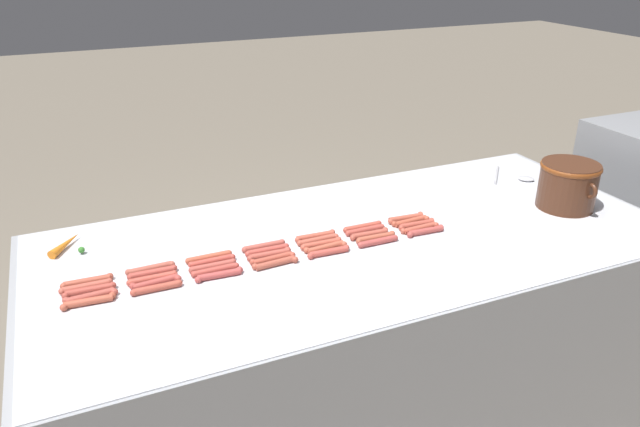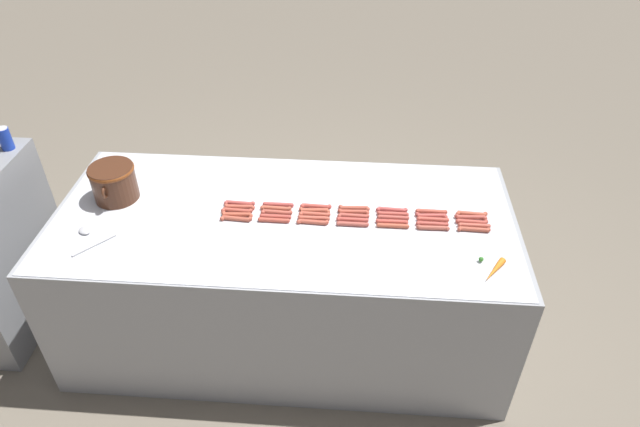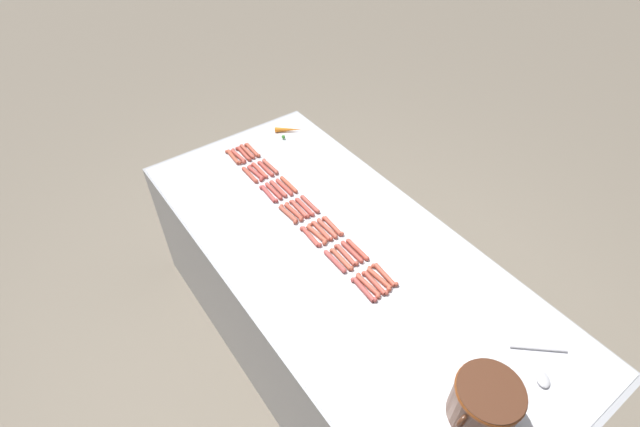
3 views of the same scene
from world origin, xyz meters
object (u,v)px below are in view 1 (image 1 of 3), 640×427
at_px(hot_dog_11, 318,240).
at_px(hot_dog_27, 420,228).
at_px(hot_dog_25, 326,247).
at_px(hot_dog_1, 150,268).
at_px(hot_dog_8, 152,273).
at_px(hot_dog_29, 157,288).
at_px(hot_dog_24, 273,259).
at_px(hot_dog_18, 321,244).
at_px(hot_dog_0, 87,281).
at_px(hot_dog_15, 152,278).
at_px(hot_dog_9, 212,261).
at_px(hot_dog_22, 156,282).
at_px(hot_dog_28, 88,301).
at_px(hot_dog_19, 369,234).
at_px(hot_dog_16, 213,266).
at_px(hot_dog_20, 417,224).
at_px(bean_pot, 568,183).
at_px(hot_dog_33, 378,241).
at_px(carrot, 66,244).
at_px(hot_dog_30, 219,275).
at_px(hot_dog_6, 406,218).
at_px(hot_dog_5, 363,227).
at_px(hot_dog_4, 315,236).
at_px(hot_dog_21, 91,296).
at_px(serving_spoon, 516,177).
at_px(hot_dog_10, 267,250).
at_px(hot_dog_34, 426,231).
at_px(hot_dog_13, 411,221).
at_px(hot_dog_31, 275,263).
at_px(hot_dog_23, 215,270).
at_px(hot_dog_3, 264,246).
at_px(hot_dog_7, 86,286).
at_px(hot_dog_32, 329,252).
at_px(hot_dog_17, 269,254).

xyz_separation_m(hot_dog_11, hot_dog_27, (0.07, 0.39, 0.00)).
bearing_deg(hot_dog_25, hot_dog_1, -99.37).
height_order(hot_dog_8, hot_dog_29, same).
bearing_deg(hot_dog_24, hot_dog_18, 99.87).
bearing_deg(hot_dog_0, hot_dog_15, 71.46).
xyz_separation_m(hot_dog_9, hot_dog_24, (0.07, 0.19, 0.00)).
distance_m(hot_dog_22, hot_dog_28, 0.21).
height_order(hot_dog_19, hot_dog_28, same).
height_order(hot_dog_16, hot_dog_28, same).
distance_m(hot_dog_20, hot_dog_29, 0.99).
bearing_deg(bean_pot, hot_dog_33, -91.04).
height_order(hot_dog_25, carrot, carrot).
bearing_deg(hot_dog_30, hot_dog_6, 99.61).
bearing_deg(hot_dog_0, hot_dog_5, 90.03).
bearing_deg(hot_dog_4, hot_dog_19, 70.88).
distance_m(hot_dog_0, bean_pot, 1.85).
relative_size(hot_dog_21, serving_spoon, 0.72).
xyz_separation_m(hot_dog_6, hot_dog_27, (0.10, 0.00, 0.00)).
height_order(hot_dog_10, hot_dog_22, same).
distance_m(hot_dog_30, hot_dog_34, 0.79).
xyz_separation_m(hot_dog_10, hot_dog_27, (0.06, 0.58, 0.00)).
relative_size(hot_dog_10, hot_dog_33, 1.00).
bearing_deg(hot_dog_11, hot_dog_13, 90.02).
relative_size(hot_dog_0, hot_dog_25, 1.00).
bearing_deg(hot_dog_11, hot_dog_22, -83.88).
relative_size(hot_dog_6, hot_dog_24, 1.00).
bearing_deg(hot_dog_34, hot_dog_31, -89.68).
xyz_separation_m(hot_dog_23, hot_dog_34, (0.03, 0.79, 0.00)).
bearing_deg(hot_dog_33, hot_dog_5, 177.85).
bearing_deg(hot_dog_1, hot_dog_24, 75.68).
distance_m(hot_dog_3, hot_dog_16, 0.21).
bearing_deg(hot_dog_10, hot_dog_8, -90.60).
height_order(hot_dog_13, serving_spoon, hot_dog_13).
bearing_deg(hot_dog_13, hot_dog_29, -84.29).
xyz_separation_m(hot_dog_25, hot_dog_34, (0.03, 0.39, 0.00)).
distance_m(hot_dog_5, hot_dog_7, 0.99).
height_order(hot_dog_20, hot_dog_23, same).
bearing_deg(hot_dog_34, hot_dog_19, -106.99).
height_order(hot_dog_16, hot_dog_29, same).
distance_m(hot_dog_24, hot_dog_30, 0.20).
xyz_separation_m(hot_dog_8, hot_dog_10, (0.00, 0.40, 0.00)).
height_order(hot_dog_6, hot_dog_20, same).
bearing_deg(bean_pot, hot_dog_7, -93.55).
distance_m(hot_dog_4, hot_dog_32, 0.13).
distance_m(hot_dog_1, hot_dog_11, 0.59).
xyz_separation_m(bean_pot, serving_spoon, (-0.33, 0.03, -0.10)).
relative_size(hot_dog_30, hot_dog_31, 1.00).
distance_m(hot_dog_17, hot_dog_24, 0.03).
height_order(hot_dog_11, hot_dog_27, same).
height_order(hot_dog_30, hot_dog_34, same).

